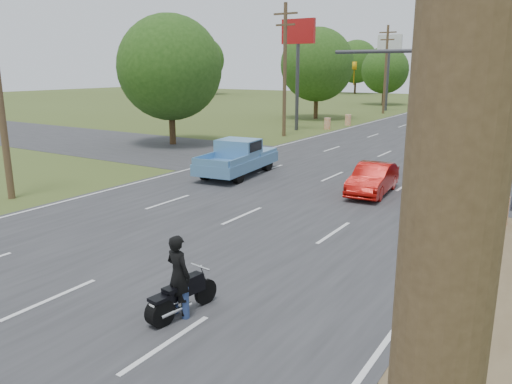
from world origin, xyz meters
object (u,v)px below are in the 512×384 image
Objects in this scene: blue_pickup at (239,157)px; distant_car_grey at (430,114)px; distant_car_silver at (499,110)px; distant_car_white at (450,99)px; motorcycle at (178,299)px; navy_pickup at (475,160)px; rider at (179,279)px; red_convertible at (373,179)px.

blue_pickup is 1.18× the size of distant_car_grey.
distant_car_white is (-9.12, 19.13, -0.08)m from distant_car_silver.
blue_pickup reaches higher than motorcycle.
navy_pickup is 55.55m from distant_car_white.
rider is 0.34× the size of navy_pickup.
motorcycle is 53.71m from distant_car_silver.
rider is 43.80m from distant_car_grey.
motorcycle is 0.34× the size of blue_pickup.
red_convertible is 31.20m from distant_car_grey.
rider is 0.32× the size of distant_car_silver.
motorcycle is at bearing -85.18° from distant_car_silver.
blue_pickup is at bearing -87.93° from distant_car_grey.
blue_pickup is 11.63m from navy_pickup.
blue_pickup is at bearing -95.19° from distant_car_silver.
navy_pickup is at bearing 89.57° from motorcycle.
distant_car_silver is (6.85, 40.73, -0.12)m from blue_pickup.
rider reaches higher than distant_car_silver.
blue_pickup is at bearing 83.56° from distant_car_white.
distant_car_silver is (-0.23, 40.97, 0.14)m from red_convertible.
distant_car_white is at bearing -74.28° from rider.
navy_pickup is at bearing 22.79° from blue_pickup.
red_convertible is 6.70m from navy_pickup.
distant_car_grey is 29.63m from distant_car_white.
motorcycle is at bearing -67.31° from blue_pickup.
red_convertible reaches higher than motorcycle.
navy_pickup is at bearing 58.21° from red_convertible.
rider is 0.35× the size of distant_car_white.
red_convertible is 12.71m from rider.
blue_pickup reaches higher than distant_car_silver.
motorcycle is at bearing 90.00° from rider.
distant_car_grey is (-8.18, 24.82, -0.05)m from navy_pickup.
distant_car_white is at bearing 94.24° from red_convertible.
rider is at bearing -85.17° from distant_car_silver.
motorcycle is at bearing 88.87° from distant_car_white.
distant_car_grey is (-5.33, 43.48, -0.07)m from rider.
blue_pickup is 1.04× the size of distant_car_silver.
red_convertible is at bearing -76.97° from navy_pickup.
red_convertible is 0.76× the size of navy_pickup.
red_convertible is at bearing 90.23° from distant_car_white.
distant_car_grey is at bearing 148.45° from navy_pickup.
rider is (0.01, 0.04, 0.45)m from motorcycle.
red_convertible is 7.09m from blue_pickup.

